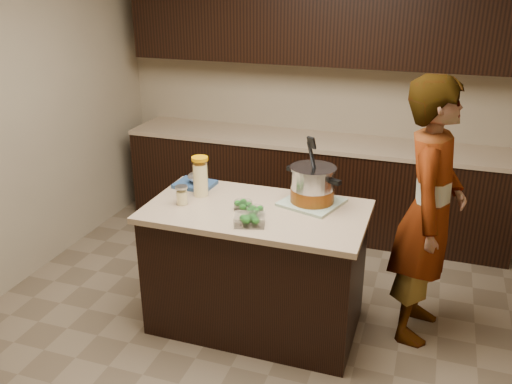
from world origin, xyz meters
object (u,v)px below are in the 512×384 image
island (256,268)px  person (429,213)px  stock_pot (312,187)px  lemonade_pitcher (200,178)px

island → person: 1.21m
person → stock_pot: bearing=104.5°
person → lemonade_pitcher: bearing=104.3°
island → person: size_ratio=0.81×
island → lemonade_pitcher: bearing=167.4°
island → lemonade_pitcher: lemonade_pitcher is taller
lemonade_pitcher → person: bearing=7.7°
stock_pot → island: bearing=-124.1°
stock_pot → person: 0.77m
island → stock_pot: stock_pot is taller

